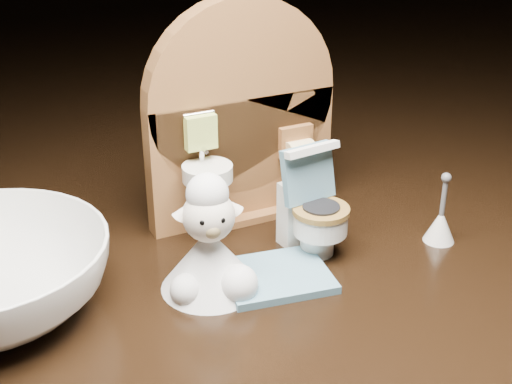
{
  "coord_description": "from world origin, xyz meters",
  "views": [
    {
      "loc": [
        -0.18,
        -0.33,
        0.23
      ],
      "look_at": [
        -0.02,
        0.01,
        0.05
      ],
      "focal_mm": 50.0,
      "sensor_mm": 36.0,
      "label": 1
    }
  ],
  "objects": [
    {
      "name": "bath_mat",
      "position": [
        -0.02,
        -0.02,
        0.0
      ],
      "size": [
        0.07,
        0.06,
        0.0
      ],
      "primitive_type": "cube",
      "rotation": [
        0.0,
        0.0,
        -0.15
      ],
      "color": "#58869C",
      "rests_on": "ground"
    },
    {
      "name": "toilet_brush",
      "position": [
        0.1,
        -0.02,
        0.01
      ],
      "size": [
        0.02,
        0.02,
        0.05
      ],
      "color": "white",
      "rests_on": "ground"
    },
    {
      "name": "toy_toilet",
      "position": [
        0.02,
        0.0,
        0.03
      ],
      "size": [
        0.04,
        0.05,
        0.07
      ],
      "rotation": [
        0.0,
        0.0,
        0.11
      ],
      "color": "white",
      "rests_on": "ground"
    },
    {
      "name": "backdrop_panel",
      "position": [
        -0.0,
        0.06,
        0.07
      ],
      "size": [
        0.13,
        0.05,
        0.15
      ],
      "color": "brown",
      "rests_on": "ground"
    },
    {
      "name": "plush_lamb",
      "position": [
        -0.05,
        -0.01,
        0.03
      ],
      "size": [
        0.06,
        0.06,
        0.07
      ],
      "rotation": [
        0.0,
        0.0,
        -0.21
      ],
      "color": "white",
      "rests_on": "ground"
    }
  ]
}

